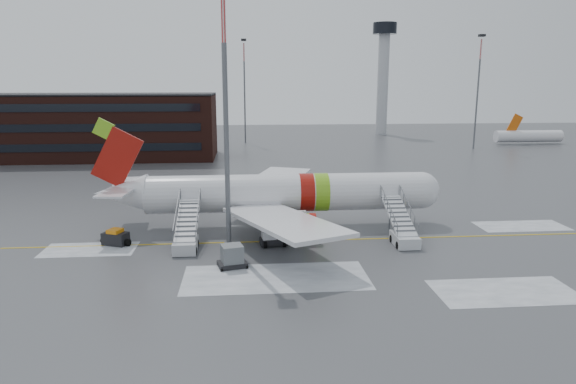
{
  "coord_description": "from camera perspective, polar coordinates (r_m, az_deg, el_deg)",
  "views": [
    {
      "loc": [
        -8.16,
        -46.51,
        14.54
      ],
      "look_at": [
        -4.05,
        2.11,
        4.0
      ],
      "focal_mm": 32.0,
      "sensor_mm": 36.0,
      "label": 1
    }
  ],
  "objects": [
    {
      "name": "ground",
      "position": [
        49.41,
        4.91,
        -4.97
      ],
      "size": [
        260.0,
        260.0,
        0.0
      ],
      "primitive_type": "plane",
      "color": "#494C4F",
      "rests_on": "ground"
    },
    {
      "name": "airstair_aft",
      "position": [
        46.4,
        -11.22,
        -4.93
      ],
      "size": [
        2.05,
        7.7,
        3.48
      ],
      "color": "#B2B4B9",
      "rests_on": "ground"
    },
    {
      "name": "light_mast_far_ne",
      "position": [
        119.54,
        20.38,
        11.11
      ],
      "size": [
        1.2,
        1.2,
        24.25
      ],
      "color": "#595B60",
      "rests_on": "ground"
    },
    {
      "name": "control_tower",
      "position": [
        146.62,
        10.56,
        13.64
      ],
      "size": [
        6.4,
        6.4,
        30.0
      ],
      "color": "#B2B5BA",
      "rests_on": "ground"
    },
    {
      "name": "uld_container",
      "position": [
        41.43,
        -6.22,
        -7.18
      ],
      "size": [
        2.55,
        2.1,
        1.83
      ],
      "color": "black",
      "rests_on": "ground"
    },
    {
      "name": "baggage_tractor",
      "position": [
        49.24,
        -18.61,
        -4.88
      ],
      "size": [
        3.02,
        2.05,
        1.48
      ],
      "color": "black",
      "rests_on": "ground"
    },
    {
      "name": "pushback_tug",
      "position": [
        46.52,
        -1.81,
        -5.23
      ],
      "size": [
        2.58,
        2.06,
        1.39
      ],
      "color": "black",
      "rests_on": "ground"
    },
    {
      "name": "light_mast_far_n",
      "position": [
        124.51,
        -4.86,
        11.82
      ],
      "size": [
        1.2,
        1.2,
        24.25
      ],
      "color": "#595B60",
      "rests_on": "ground"
    },
    {
      "name": "distant_aircraft",
      "position": [
        131.97,
        27.67,
        4.48
      ],
      "size": [
        35.0,
        18.0,
        8.0
      ],
      "primitive_type": null,
      "color": "#D8590C",
      "rests_on": "ground"
    },
    {
      "name": "airstair_fwd",
      "position": [
        48.25,
        12.6,
        -4.33
      ],
      "size": [
        2.05,
        7.7,
        3.48
      ],
      "color": "silver",
      "rests_on": "ground"
    },
    {
      "name": "terminal_building",
      "position": [
        108.29,
        -24.88,
        6.65
      ],
      "size": [
        62.0,
        16.11,
        12.3
      ],
      "color": "#3F1E16",
      "rests_on": "ground"
    },
    {
      "name": "light_mast_near",
      "position": [
        44.63,
        -6.93,
        8.41
      ],
      "size": [
        1.2,
        1.2,
        22.36
      ],
      "color": "#595B60",
      "rests_on": "ground"
    },
    {
      "name": "airliner",
      "position": [
        51.92,
        -1.23,
        -0.18
      ],
      "size": [
        35.03,
        32.97,
        11.18
      ],
      "color": "white",
      "rests_on": "ground"
    }
  ]
}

